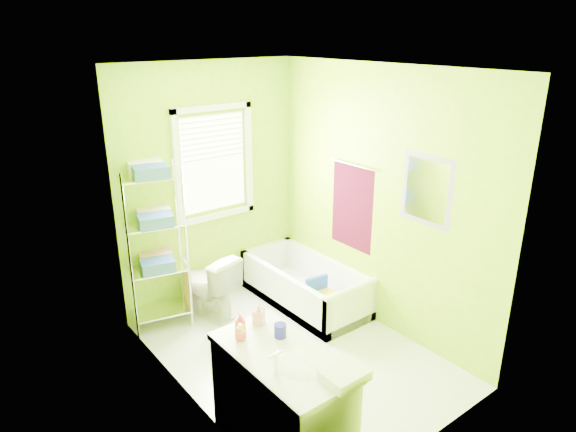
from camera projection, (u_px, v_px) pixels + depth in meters
ground at (294, 354)px, 4.83m from camera, size 2.90×2.90×0.00m
room_envelope at (295, 198)px, 4.30m from camera, size 2.14×2.94×2.62m
window at (214, 158)px, 5.37m from camera, size 0.92×0.05×1.22m
door at (264, 354)px, 3.15m from camera, size 0.09×0.80×2.00m
right_wall_decor at (380, 200)px, 4.96m from camera, size 0.04×1.48×1.17m
bathtub at (306, 290)px, 5.68m from camera, size 0.70×1.51×0.49m
toilet at (208, 285)px, 5.39m from camera, size 0.55×0.77×0.70m
vanity at (283, 400)px, 3.60m from camera, size 0.56×1.10×1.03m
wire_shelf_unit at (156, 229)px, 4.99m from camera, size 0.63×0.51×1.71m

